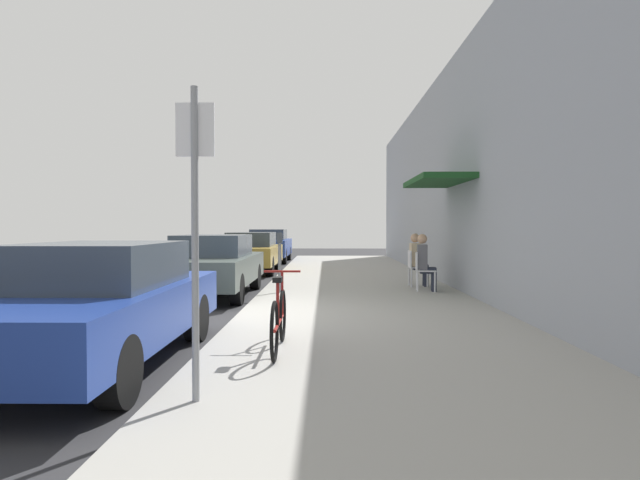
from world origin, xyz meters
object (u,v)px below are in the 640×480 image
object	(u,v)px
parked_car_3	(269,245)
cafe_chair_0	(422,269)
cafe_chair_1	(415,266)
parked_car_2	(251,252)
parked_car_0	(97,302)
seated_patron_0	(425,260)
seated_patron_1	(417,258)
parked_car_1	(212,264)
parking_meter	(280,258)
bicycle_0	(279,320)
street_sign	(195,218)

from	to	relation	value
parked_car_3	cafe_chair_0	xyz separation A→B (m)	(4.75, -11.67, -0.14)
cafe_chair_1	parked_car_2	bearing A→B (deg)	132.35
parked_car_3	cafe_chair_1	world-z (taller)	parked_car_3
parked_car_0	parked_car_3	size ratio (longest dim) A/B	1.00
seated_patron_0	seated_patron_1	size ratio (longest dim) A/B	1.00
parked_car_0	parked_car_3	distance (m)	17.73
parked_car_1	parked_car_2	world-z (taller)	parked_car_1
parked_car_0	seated_patron_1	size ratio (longest dim) A/B	3.41
parking_meter	seated_patron_0	world-z (taller)	parking_meter
parked_car_0	seated_patron_0	world-z (taller)	seated_patron_0
seated_patron_0	cafe_chair_1	world-z (taller)	seated_patron_0
parked_car_3	seated_patron_0	distance (m)	12.62
bicycle_0	street_sign	bearing A→B (deg)	-106.38
parked_car_3	bicycle_0	world-z (taller)	parked_car_3
cafe_chair_0	street_sign	bearing A→B (deg)	-113.07
cafe_chair_0	seated_patron_0	xyz separation A→B (m)	(0.06, -0.01, 0.19)
parked_car_1	parked_car_2	size ratio (longest dim) A/B	1.00
parked_car_3	seated_patron_0	bearing A→B (deg)	-67.63
parked_car_2	parked_car_1	bearing A→B (deg)	-90.00
street_sign	seated_patron_1	size ratio (longest dim) A/B	2.02
parked_car_0	street_sign	size ratio (longest dim) A/B	1.69
parked_car_2	street_sign	distance (m)	13.92
parked_car_0	seated_patron_0	size ratio (longest dim) A/B	3.41
parking_meter	cafe_chair_0	distance (m)	3.22
parked_car_3	cafe_chair_0	size ratio (longest dim) A/B	5.06
parked_car_3	cafe_chair_1	distance (m)	11.69
cafe_chair_1	seated_patron_1	bearing A→B (deg)	-0.08
parked_car_2	bicycle_0	bearing A→B (deg)	-80.41
parked_car_0	seated_patron_0	distance (m)	7.74
cafe_chair_0	seated_patron_0	distance (m)	0.20
cafe_chair_1	street_sign	bearing A→B (deg)	-110.67
parked_car_3	bicycle_0	distance (m)	17.61
parked_car_0	cafe_chair_0	bearing A→B (deg)	51.98
cafe_chair_1	parked_car_0	bearing A→B (deg)	-123.94
cafe_chair_1	parked_car_1	bearing A→B (deg)	-168.19
parked_car_3	seated_patron_1	world-z (taller)	parked_car_3
parked_car_1	parking_meter	world-z (taller)	parking_meter
parking_meter	seated_patron_0	xyz separation A→B (m)	(3.26, 0.30, -0.07)
parked_car_2	cafe_chair_0	xyz separation A→B (m)	(4.75, -6.19, -0.10)
parked_car_3	bicycle_0	xyz separation A→B (m)	(2.03, -17.49, -0.28)
parked_car_2	seated_patron_1	size ratio (longest dim) A/B	3.41
parked_car_0	seated_patron_1	xyz separation A→B (m)	(4.81, 7.05, 0.10)
bicycle_0	cafe_chair_0	distance (m)	6.43
parking_meter	seated_patron_1	size ratio (longest dim) A/B	1.02
parked_car_1	seated_patron_0	size ratio (longest dim) A/B	3.41
bicycle_0	parked_car_0	bearing A→B (deg)	-173.08
seated_patron_0	cafe_chair_1	distance (m)	1.01
parking_meter	street_sign	bearing A→B (deg)	-90.39
parked_car_3	street_sign	size ratio (longest dim) A/B	1.69
seated_patron_0	seated_patron_1	world-z (taller)	same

